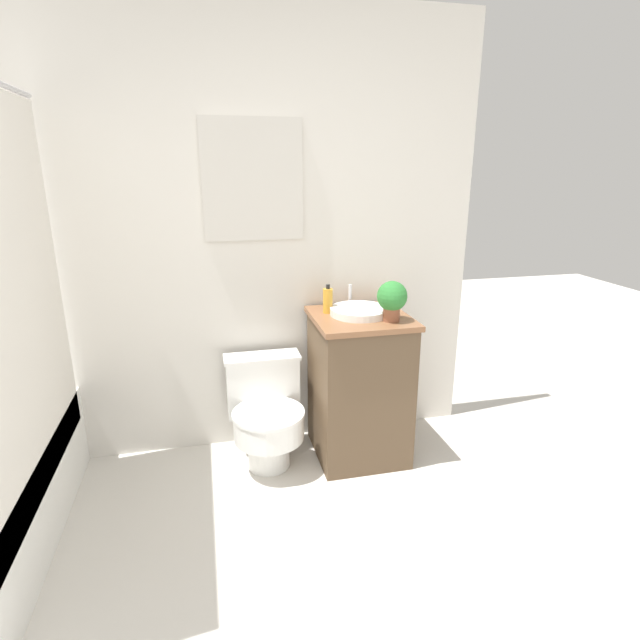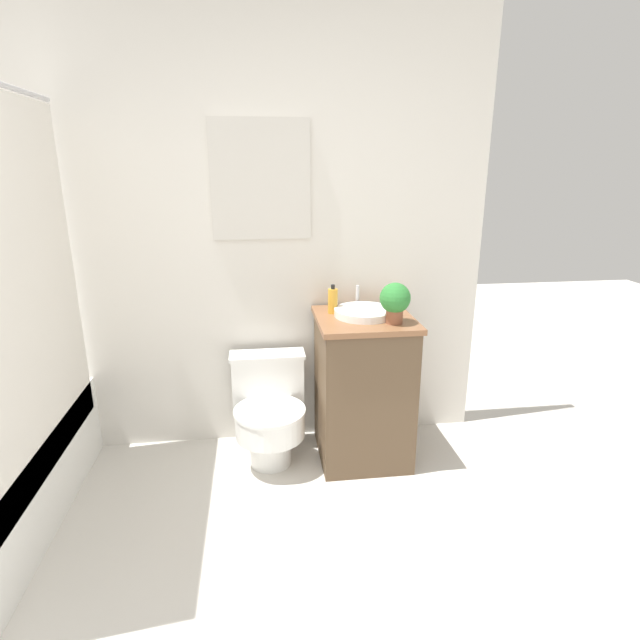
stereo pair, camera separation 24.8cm
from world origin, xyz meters
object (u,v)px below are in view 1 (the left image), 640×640
(toilet, at_px, (266,413))
(potted_plant, at_px, (392,298))
(soap_bottle, at_px, (328,300))
(sink, at_px, (359,311))

(toilet, relative_size, potted_plant, 2.80)
(toilet, height_order, soap_bottle, soap_bottle)
(toilet, height_order, sink, sink)
(toilet, distance_m, potted_plant, 0.97)
(sink, height_order, potted_plant, potted_plant)
(soap_bottle, bearing_deg, sink, -25.16)
(toilet, relative_size, sink, 1.66)
(sink, distance_m, soap_bottle, 0.19)
(toilet, bearing_deg, soap_bottle, 10.72)
(sink, bearing_deg, toilet, 179.40)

